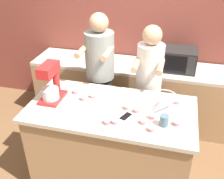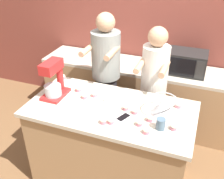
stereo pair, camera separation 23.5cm
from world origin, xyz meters
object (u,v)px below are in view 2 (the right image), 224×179
at_px(person_left, 106,79).
at_px(cupcake_0, 139,123).
at_px(cupcake_3, 126,107).
at_px(cupcake_6, 111,121).
at_px(cupcake_9, 78,89).
at_px(cupcake_10, 94,94).
at_px(cell_phone, 123,117).
at_px(cupcake_12, 150,118).
at_px(cupcake_2, 135,111).
at_px(microwave_oven, 186,62).
at_px(drinking_glass, 161,124).
at_px(cupcake_7, 174,127).
at_px(cupcake_11, 146,131).
at_px(cupcake_4, 84,96).
at_px(baking_tray, 123,96).
at_px(stand_mixer, 54,81).
at_px(cupcake_8, 103,121).
at_px(mixing_bowl, 163,106).
at_px(person_right, 153,90).
at_px(cupcake_5, 178,105).
at_px(cupcake_1, 63,77).

xyz_separation_m(person_left, cupcake_0, (0.64, -0.80, 0.09)).
distance_m(cupcake_3, cupcake_6, 0.25).
bearing_deg(cupcake_9, cupcake_0, -23.75).
bearing_deg(cupcake_10, cupcake_3, -16.89).
bearing_deg(cell_phone, cupcake_12, 10.26).
bearing_deg(cupcake_2, microwave_oven, 75.10).
relative_size(cell_phone, cupcake_6, 2.66).
xyz_separation_m(person_left, drinking_glass, (0.82, -0.78, 0.11)).
xyz_separation_m(cell_phone, cupcake_7, (0.45, -0.00, 0.02)).
distance_m(cupcake_3, cupcake_11, 0.38).
bearing_deg(cupcake_9, drinking_glass, -18.50).
bearing_deg(cupcake_7, cupcake_4, 168.83).
height_order(cell_phone, cupcake_0, cupcake_0).
bearing_deg(baking_tray, cupcake_11, -52.59).
xyz_separation_m(stand_mixer, microwave_oven, (1.18, 1.19, -0.10)).
bearing_deg(cupcake_8, cupcake_7, 12.77).
xyz_separation_m(person_left, mixing_bowl, (0.79, -0.55, 0.15)).
height_order(stand_mixer, cupcake_3, stand_mixer).
bearing_deg(cupcake_0, cupcake_9, 156.25).
distance_m(cupcake_0, cupcake_6, 0.25).
xyz_separation_m(drinking_glass, cupcake_3, (-0.37, 0.17, -0.02)).
relative_size(person_right, cupcake_12, 26.73).
distance_m(baking_tray, cupcake_8, 0.47).
height_order(microwave_oven, cupcake_6, microwave_oven).
bearing_deg(cupcake_9, cupcake_5, 3.73).
bearing_deg(drinking_glass, cupcake_6, -169.31).
relative_size(microwave_oven, cupcake_7, 8.13).
height_order(microwave_oven, cell_phone, microwave_oven).
distance_m(drinking_glass, cupcake_1, 1.35).
bearing_deg(cupcake_4, cupcake_12, -11.07).
relative_size(cell_phone, cupcake_5, 2.66).
xyz_separation_m(stand_mixer, cupcake_11, (1.03, -0.26, -0.14)).
xyz_separation_m(person_right, cupcake_10, (-0.51, -0.50, 0.12)).
bearing_deg(drinking_glass, cupcake_7, 15.84).
relative_size(cupcake_0, cupcake_10, 1.00).
bearing_deg(cupcake_5, drinking_glass, -103.83).
bearing_deg(person_right, cupcake_9, -147.04).
xyz_separation_m(cupcake_2, cupcake_7, (0.38, -0.11, 0.00)).
distance_m(person_left, person_right, 0.58).
height_order(cupcake_5, cupcake_11, same).
xyz_separation_m(cupcake_2, cupcake_12, (0.16, -0.06, 0.00)).
height_order(person_left, stand_mixer, person_left).
relative_size(stand_mixer, microwave_oven, 0.80).
bearing_deg(cupcake_8, mixing_bowl, 35.86).
distance_m(mixing_bowl, drinking_glass, 0.23).
relative_size(cell_phone, cupcake_12, 2.66).
distance_m(cupcake_2, cupcake_11, 0.30).
xyz_separation_m(cupcake_4, cupcake_8, (0.34, -0.32, 0.00)).
bearing_deg(cupcake_2, cupcake_12, -22.38).
height_order(cell_phone, cupcake_6, cupcake_6).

